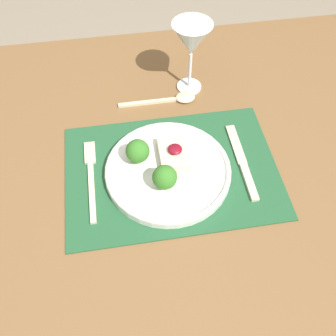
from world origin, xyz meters
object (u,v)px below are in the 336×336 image
object	(u,v)px
spoon	(175,99)
dinner_plate	(167,169)
wine_glass_near	(192,41)
fork	(91,174)
knife	(243,166)

from	to	relation	value
spoon	dinner_plate	bearing A→B (deg)	-105.33
wine_glass_near	dinner_plate	bearing A→B (deg)	-110.80
fork	wine_glass_near	distance (m)	0.38
dinner_plate	spoon	world-z (taller)	dinner_plate
fork	wine_glass_near	bearing A→B (deg)	41.42
spoon	wine_glass_near	bearing A→B (deg)	42.75
knife	wine_glass_near	distance (m)	0.31
wine_glass_near	fork	bearing A→B (deg)	-137.08
fork	spoon	bearing A→B (deg)	41.26
knife	spoon	bearing A→B (deg)	113.00
spoon	wine_glass_near	size ratio (longest dim) A/B	1.05
fork	knife	xyz separation A→B (m)	(0.33, -0.03, 0.00)
dinner_plate	fork	size ratio (longest dim) A/B	1.28
fork	wine_glass_near	size ratio (longest dim) A/B	1.14
knife	wine_glass_near	bearing A→B (deg)	101.34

